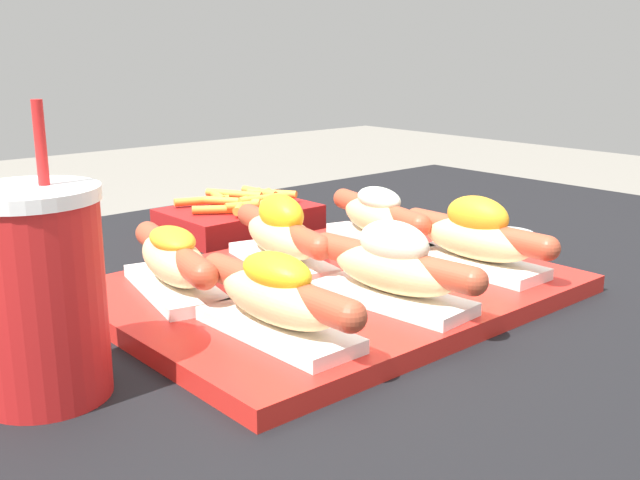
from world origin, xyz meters
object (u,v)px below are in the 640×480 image
(hot_dog_0, at_px, (277,297))
(hot_dog_2, at_px, (476,237))
(hot_dog_5, at_px, (378,217))
(fries_basket, at_px, (240,217))
(sauce_bowl, at_px, (508,241))
(drink_cup, at_px, (38,294))
(serving_tray, at_px, (333,289))
(hot_dog_4, at_px, (281,234))
(hot_dog_3, at_px, (173,261))
(hot_dog_1, at_px, (393,267))

(hot_dog_0, distance_m, hot_dog_2, 0.28)
(hot_dog_5, height_order, fries_basket, hot_dog_5)
(sauce_bowl, distance_m, drink_cup, 0.60)
(serving_tray, relative_size, hot_dog_4, 2.34)
(hot_dog_2, bearing_deg, hot_dog_4, 135.20)
(hot_dog_3, bearing_deg, hot_dog_0, -87.86)
(hot_dog_3, bearing_deg, fries_basket, 43.37)
(hot_dog_1, height_order, hot_dog_2, same)
(serving_tray, height_order, drink_cup, drink_cup)
(hot_dog_0, height_order, fries_basket, hot_dog_0)
(sauce_bowl, bearing_deg, fries_basket, 121.00)
(hot_dog_5, relative_size, sauce_bowl, 3.09)
(serving_tray, xyz_separation_m, drink_cup, (-0.31, -0.02, 0.07))
(fries_basket, bearing_deg, hot_dog_4, -114.37)
(hot_dog_4, height_order, hot_dog_5, hot_dog_4)
(hot_dog_3, distance_m, sauce_bowl, 0.44)
(hot_dog_2, xyz_separation_m, hot_dog_5, (-0.00, 0.15, -0.00))
(hot_dog_1, distance_m, fries_basket, 0.40)
(hot_dog_1, bearing_deg, hot_dog_4, 90.12)
(hot_dog_2, bearing_deg, hot_dog_3, 153.08)
(hot_dog_0, height_order, hot_dog_5, hot_dog_0)
(hot_dog_1, distance_m, hot_dog_5, 0.22)
(hot_dog_5, bearing_deg, serving_tray, -152.30)
(hot_dog_4, height_order, fries_basket, hot_dog_4)
(hot_dog_1, xyz_separation_m, sauce_bowl, (0.29, 0.07, -0.04))
(hot_dog_5, relative_size, drink_cup, 0.89)
(hot_dog_5, bearing_deg, fries_basket, 102.48)
(serving_tray, xyz_separation_m, hot_dog_1, (-0.00, -0.09, 0.04))
(hot_dog_3, bearing_deg, sauce_bowl, -12.17)
(hot_dog_0, xyz_separation_m, hot_dog_1, (0.13, -0.01, 0.00))
(hot_dog_1, relative_size, hot_dog_2, 1.00)
(hot_dog_3, relative_size, drink_cup, 0.90)
(fries_basket, bearing_deg, hot_dog_2, -82.23)
(hot_dog_1, height_order, hot_dog_4, same)
(hot_dog_0, relative_size, hot_dog_2, 1.00)
(serving_tray, bearing_deg, hot_dog_0, -149.27)
(hot_dog_1, height_order, hot_dog_3, hot_dog_1)
(hot_dog_2, relative_size, hot_dog_5, 1.02)
(drink_cup, bearing_deg, fries_basket, 38.57)
(hot_dog_2, xyz_separation_m, sauce_bowl, (0.14, 0.05, -0.04))
(hot_dog_2, distance_m, drink_cup, 0.46)
(hot_dog_5, bearing_deg, hot_dog_4, 178.87)
(serving_tray, relative_size, drink_cup, 2.10)
(hot_dog_4, bearing_deg, fries_basket, 65.63)
(hot_dog_1, bearing_deg, hot_dog_0, 176.53)
(serving_tray, height_order, fries_basket, fries_basket)
(hot_dog_3, height_order, fries_basket, hot_dog_3)
(hot_dog_3, relative_size, sauce_bowl, 3.09)
(hot_dog_0, height_order, hot_dog_2, hot_dog_2)
(hot_dog_4, bearing_deg, hot_dog_5, -1.13)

